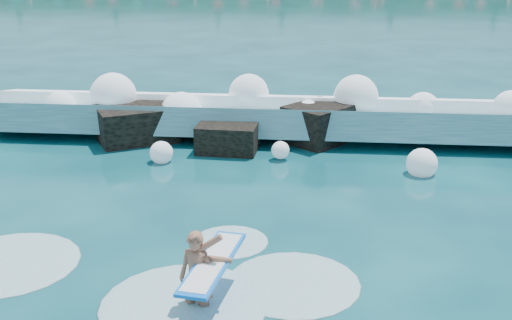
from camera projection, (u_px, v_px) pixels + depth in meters
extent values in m
plane|color=#083440|center=(175.00, 243.00, 13.33)|extent=(200.00, 200.00, 0.00)
cube|color=teal|center=(271.00, 123.00, 20.43)|extent=(18.08, 2.75, 1.51)
cube|color=white|center=(273.00, 103.00, 21.04)|extent=(18.08, 1.27, 0.70)
cube|color=black|center=(137.00, 126.00, 20.12)|extent=(2.90, 2.67, 1.27)
cube|color=black|center=(228.00, 140.00, 19.12)|extent=(1.83, 1.46, 0.98)
cube|color=black|center=(319.00, 127.00, 19.96)|extent=(2.43, 2.50, 1.37)
imported|color=#9A5F48|center=(196.00, 279.00, 10.81)|extent=(0.69, 0.53, 1.70)
cube|color=#0E71F2|center=(213.00, 263.00, 10.74)|extent=(0.87, 2.38, 0.06)
cube|color=white|center=(213.00, 262.00, 10.73)|extent=(0.74, 2.17, 0.06)
sphere|color=white|center=(61.00, 106.00, 20.70)|extent=(0.95, 0.95, 0.95)
sphere|color=white|center=(113.00, 96.00, 20.81)|extent=(1.51, 1.51, 1.51)
sphere|color=white|center=(182.00, 113.00, 20.39)|extent=(1.34, 1.34, 1.34)
sphere|color=white|center=(249.00, 94.00, 21.05)|extent=(1.32, 1.32, 1.32)
sphere|color=white|center=(308.00, 118.00, 20.31)|extent=(1.14, 1.14, 1.14)
sphere|color=white|center=(356.00, 97.00, 20.39)|extent=(1.41, 1.41, 1.41)
sphere|color=white|center=(423.00, 109.00, 20.43)|extent=(1.05, 1.05, 1.05)
sphere|color=white|center=(511.00, 108.00, 19.67)|extent=(1.11, 1.11, 1.11)
sphere|color=white|center=(161.00, 153.00, 18.16)|extent=(0.66, 0.66, 0.66)
sphere|color=white|center=(280.00, 150.00, 18.32)|extent=(0.52, 0.52, 0.52)
sphere|color=white|center=(422.00, 164.00, 17.21)|extent=(0.84, 0.84, 0.84)
ellipsoid|color=silver|center=(184.00, 305.00, 11.08)|extent=(2.95, 2.95, 0.15)
ellipsoid|color=silver|center=(293.00, 283.00, 11.77)|extent=(2.49, 2.49, 0.12)
ellipsoid|color=silver|center=(8.00, 263.00, 12.50)|extent=(2.78, 2.78, 0.14)
ellipsoid|color=silver|center=(230.00, 242.00, 13.41)|extent=(1.61, 1.61, 0.08)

